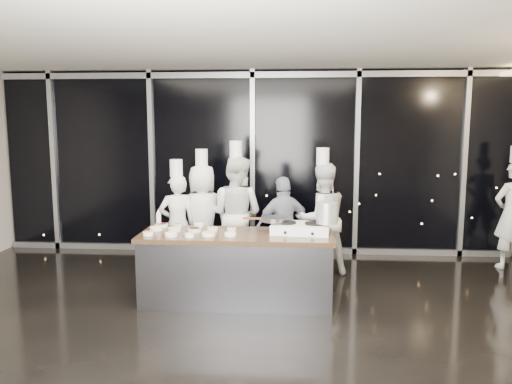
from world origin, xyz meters
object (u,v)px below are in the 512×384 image
(demo_counter, at_px, (237,267))
(chef_far_left, at_px, (177,223))
(stove, at_px, (300,228))
(chef_left, at_px, (202,216))
(chef_side, at_px, (512,214))
(chef_center, at_px, (236,214))
(guest, at_px, (284,227))
(frying_pan, at_px, (273,219))
(stock_pot, at_px, (327,213))
(chef_right, at_px, (322,218))

(demo_counter, distance_m, chef_far_left, 1.58)
(demo_counter, bearing_deg, stove, 5.90)
(chef_left, height_order, chef_side, chef_side)
(demo_counter, height_order, chef_left, chef_left)
(stove, height_order, chef_left, chef_left)
(demo_counter, xyz_separation_m, chef_center, (-0.16, 1.33, 0.45))
(stove, height_order, chef_far_left, chef_far_left)
(guest, height_order, chef_side, chef_side)
(frying_pan, relative_size, chef_side, 0.30)
(stove, bearing_deg, chef_left, 145.02)
(stock_pot, height_order, chef_right, chef_right)
(stove, relative_size, chef_center, 0.38)
(chef_right, bearing_deg, chef_far_left, -15.89)
(demo_counter, distance_m, chef_side, 4.57)
(chef_center, bearing_deg, chef_right, -160.52)
(guest, bearing_deg, stock_pot, 96.13)
(chef_left, bearing_deg, chef_far_left, 12.22)
(chef_far_left, bearing_deg, frying_pan, 126.00)
(demo_counter, height_order, chef_right, chef_right)
(chef_center, bearing_deg, stock_pot, 156.96)
(chef_right, bearing_deg, frying_pan, 39.74)
(chef_far_left, bearing_deg, stove, 130.21)
(frying_pan, relative_size, guest, 0.39)
(demo_counter, xyz_separation_m, stove, (0.81, 0.08, 0.51))
(demo_counter, distance_m, stock_pot, 1.36)
(chef_right, bearing_deg, chef_left, -22.53)
(chef_center, bearing_deg, chef_far_left, 33.31)
(stove, bearing_deg, chef_far_left, 155.91)
(chef_left, bearing_deg, chef_right, 154.72)
(stove, height_order, chef_right, chef_right)
(stock_pot, bearing_deg, chef_side, 30.55)
(frying_pan, relative_size, chef_center, 0.29)
(demo_counter, height_order, chef_far_left, chef_far_left)
(frying_pan, height_order, guest, guest)
(frying_pan, bearing_deg, stock_pot, -1.35)
(frying_pan, bearing_deg, demo_counter, -158.73)
(demo_counter, relative_size, chef_side, 1.27)
(stove, distance_m, chef_far_left, 2.14)
(chef_right, bearing_deg, chef_center, -21.52)
(demo_counter, relative_size, chef_left, 1.30)
(demo_counter, bearing_deg, guest, 61.79)
(stock_pot, relative_size, chef_right, 0.14)
(chef_far_left, distance_m, chef_side, 5.25)
(chef_left, xyz_separation_m, chef_side, (4.86, 0.45, 0.03))
(demo_counter, bearing_deg, chef_far_left, 132.23)
(stove, bearing_deg, chef_side, 33.15)
(demo_counter, xyz_separation_m, guest, (0.58, 1.09, 0.30))
(demo_counter, height_order, stove, stove)
(frying_pan, height_order, chef_far_left, chef_far_left)
(demo_counter, relative_size, chef_center, 1.21)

